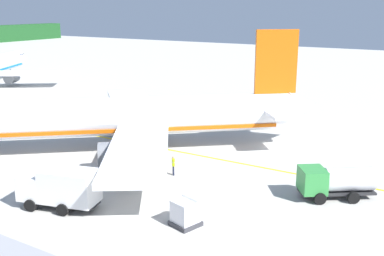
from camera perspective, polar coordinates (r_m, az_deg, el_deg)
name	(u,v)px	position (r m, az deg, el deg)	size (l,w,h in m)	color
airliner_foreground	(120,117)	(46.13, -8.93, 1.32)	(30.03, 34.21, 11.90)	white
service_truck_fuel	(60,187)	(34.22, -16.15, -7.11)	(3.62, 6.15, 2.97)	white
service_truck_catering	(335,181)	(36.30, 17.44, -6.30)	(4.83, 5.72, 2.40)	#338C3F
cargo_container_near	(186,213)	(30.72, -0.79, -10.57)	(2.10, 2.10, 1.89)	#333338
crew_marshaller	(112,164)	(39.93, -9.93, -4.46)	(0.61, 0.35, 1.70)	#191E33
crew_loader_left	(173,164)	(39.35, -2.35, -4.50)	(0.50, 0.47, 1.74)	#191E33
apron_guide_line	(172,150)	(46.28, -2.46, -2.81)	(0.30, 60.00, 0.01)	yellow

